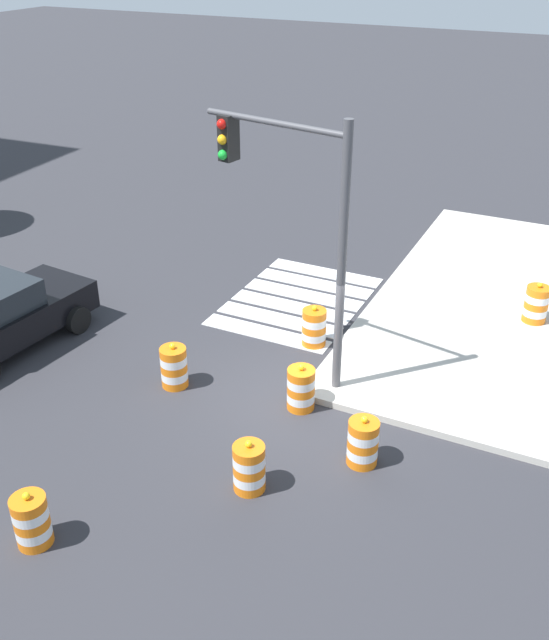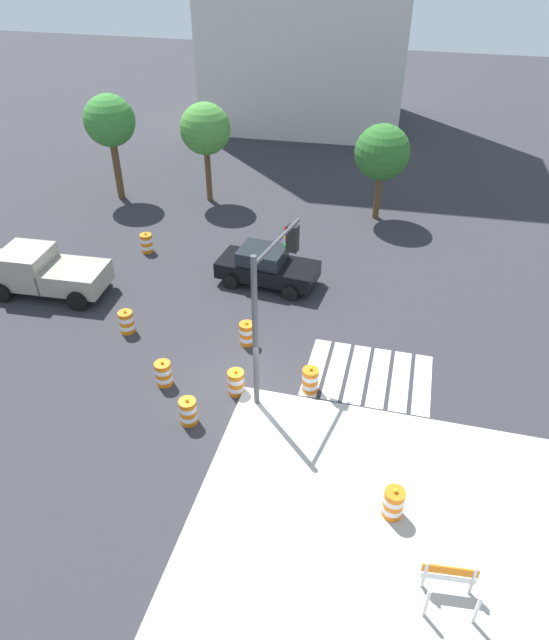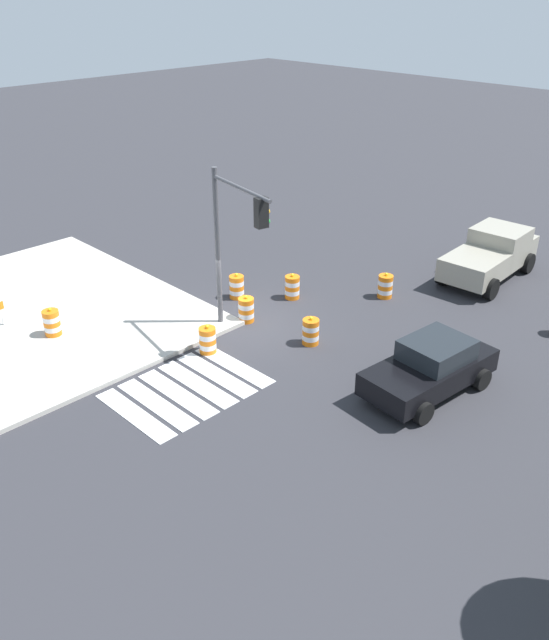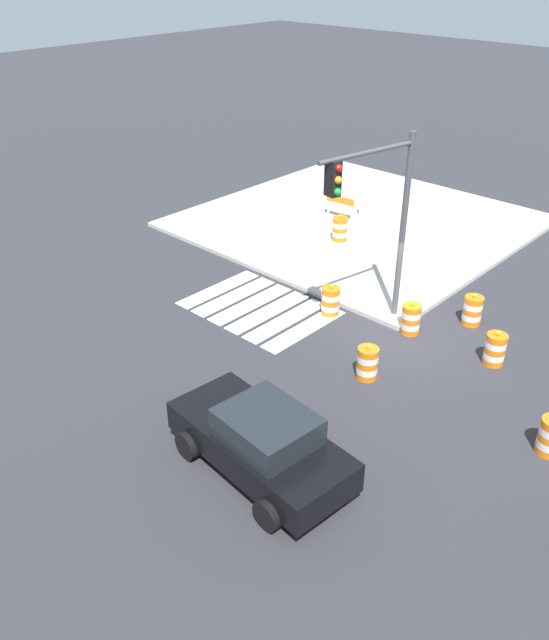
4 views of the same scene
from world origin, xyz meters
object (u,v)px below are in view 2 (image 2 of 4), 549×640
sports_car (266,266)px  traffic_barrel_crosswalk_end (310,380)px  construction_barricade (450,582)px  traffic_barrel_lane_center (236,382)px  traffic_barrel_near_corner (147,243)px  traffic_barrel_median_near (164,373)px  traffic_barrel_far_curb (127,322)px  traffic_light_pole (271,289)px  street_tree_streetside_far (382,153)px  street_tree_streetside_mid (110,122)px  traffic_barrel_median_far (247,334)px  street_tree_streetside_near (205,129)px  traffic_barrel_opposite_curb (188,411)px  traffic_barrel_on_sidewalk (393,503)px  pickup_truck (41,272)px

sports_car → traffic_barrel_crosswalk_end: (3.22, -6.37, -0.36)m
construction_barricade → traffic_barrel_lane_center: bearing=140.8°
traffic_barrel_crosswalk_end → construction_barricade: bearing=-54.6°
traffic_barrel_near_corner → traffic_barrel_median_near: (4.53, -8.60, 0.00)m
traffic_barrel_near_corner → construction_barricade: bearing=-45.2°
traffic_barrel_crosswalk_end → traffic_barrel_far_curb: bearing=168.3°
traffic_light_pole → street_tree_streetside_far: bearing=81.8°
traffic_barrel_far_curb → construction_barricade: (12.09, -7.97, 0.27)m
traffic_barrel_near_corner → traffic_barrel_crosswalk_end: (9.47, -7.70, 0.00)m
traffic_barrel_crosswalk_end → traffic_barrel_median_near: same height
traffic_barrel_near_corner → street_tree_streetside_far: bearing=32.4°
traffic_barrel_near_corner → street_tree_streetside_far: street_tree_streetside_far is taller
traffic_barrel_lane_center → street_tree_streetside_mid: (-11.16, 13.94, 3.80)m
traffic_barrel_median_near → construction_barricade: size_ratio=0.78×
traffic_barrel_crosswalk_end → traffic_barrel_median_far: bearing=144.9°
street_tree_streetside_mid → street_tree_streetside_near: bearing=10.5°
sports_car → construction_barricade: sports_car is taller
traffic_barrel_median_near → traffic_barrel_lane_center: (2.55, 0.17, 0.00)m
traffic_barrel_far_curb → traffic_barrel_opposite_curb: (4.07, -3.98, 0.00)m
traffic_barrel_median_near → street_tree_streetside_far: size_ratio=0.21×
traffic_barrel_lane_center → traffic_barrel_on_sidewalk: traffic_barrel_on_sidewalk is taller
traffic_barrel_far_curb → street_tree_streetside_mid: street_tree_streetside_mid is taller
pickup_truck → street_tree_streetside_far: bearing=39.8°
pickup_truck → street_tree_streetside_near: 11.75m
traffic_barrel_near_corner → traffic_barrel_opposite_curb: size_ratio=1.00×
traffic_barrel_median_near → traffic_barrel_median_far: 3.58m
traffic_barrel_lane_center → street_tree_streetside_near: street_tree_streetside_near is taller
traffic_light_pole → pickup_truck: bearing=162.6°
construction_barricade → street_tree_streetside_far: bearing=100.7°
traffic_light_pole → traffic_barrel_median_far: bearing=125.9°
traffic_barrel_crosswalk_end → traffic_barrel_opposite_curb: (-3.46, -2.42, 0.00)m
pickup_truck → street_tree_streetside_mid: street_tree_streetside_mid is taller
traffic_barrel_median_near → street_tree_streetside_near: bearing=103.6°
traffic_barrel_near_corner → traffic_barrel_opposite_curb: same height
traffic_barrel_near_corner → street_tree_streetside_far: (10.17, 6.45, 3.04)m
street_tree_streetside_far → traffic_barrel_median_near: bearing=-110.5°
traffic_barrel_near_corner → street_tree_streetside_mid: 7.84m
traffic_barrel_median_far → street_tree_streetside_far: (3.52, 12.17, 3.04)m
traffic_barrel_far_curb → traffic_barrel_on_sidewalk: traffic_barrel_on_sidewalk is taller
traffic_barrel_opposite_curb → construction_barricade: 8.96m
pickup_truck → street_tree_streetside_near: street_tree_streetside_near is taller
sports_car → traffic_barrel_on_sidewalk: 12.54m
traffic_barrel_near_corner → street_tree_streetside_mid: (-4.08, 5.51, 3.80)m
traffic_barrel_near_corner → traffic_light_pole: traffic_light_pole is taller
traffic_barrel_lane_center → traffic_barrel_opposite_curb: bearing=-122.2°
sports_car → traffic_barrel_opposite_curb: sports_car is taller
traffic_barrel_far_curb → traffic_barrel_crosswalk_end: bearing=-11.7°
pickup_truck → street_tree_streetside_mid: size_ratio=0.93×
sports_car → construction_barricade: size_ratio=3.41×
pickup_truck → traffic_barrel_far_curb: (4.71, -1.81, -0.52)m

